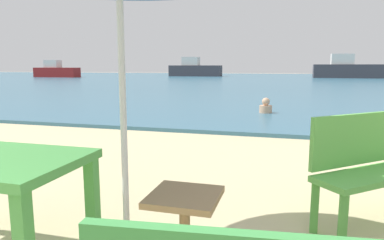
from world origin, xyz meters
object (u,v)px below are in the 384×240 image
at_px(boat_tanker, 195,69).
at_px(swimmer_person, 266,107).
at_px(bench_green_left, 372,162).
at_px(boat_ferry, 56,71).
at_px(boat_barge, 347,69).
at_px(side_table_wood, 185,221).

bearing_deg(boat_tanker, swimmer_person, -71.53).
height_order(bench_green_left, swimmer_person, bench_green_left).
xyz_separation_m(bench_green_left, boat_ferry, (-25.32, 29.92, 0.20)).
xyz_separation_m(bench_green_left, swimmer_person, (-1.28, 6.40, -0.30)).
relative_size(boat_tanker, boat_ferry, 1.23).
bearing_deg(boat_ferry, boat_tanker, 28.67).
bearing_deg(swimmer_person, boat_barge, 78.02).
distance_m(side_table_wood, boat_ferry, 39.24).
height_order(swimmer_person, boat_barge, boat_barge).
distance_m(boat_tanker, boat_ferry, 15.60).
bearing_deg(side_table_wood, boat_barge, 80.36).
distance_m(swimmer_person, boat_ferry, 33.64).
bearing_deg(swimmer_person, bench_green_left, -78.69).
height_order(boat_tanker, boat_ferry, boat_tanker).
distance_m(bench_green_left, boat_ferry, 39.20).
distance_m(boat_tanker, boat_barge, 16.67).
distance_m(side_table_wood, boat_barge, 37.43).
height_order(side_table_wood, boat_tanker, boat_tanker).
bearing_deg(side_table_wood, swimmer_person, 89.73).
xyz_separation_m(boat_tanker, boat_barge, (16.59, -1.63, 0.07)).
bearing_deg(bench_green_left, boat_ferry, 130.24).
bearing_deg(boat_barge, swimmer_person, -101.98).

